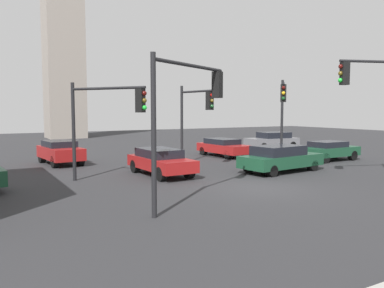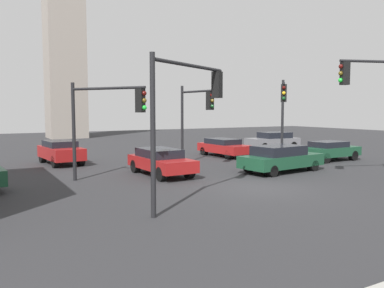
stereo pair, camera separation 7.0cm
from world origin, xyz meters
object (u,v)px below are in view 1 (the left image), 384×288
object	(u,v)px
traffic_light_3	(196,110)
car_5	(223,147)
car_7	(280,158)
car_1	(160,161)
traffic_light_4	(283,105)
traffic_light_0	(190,99)
car_6	(329,150)
car_2	(272,140)
traffic_light_2	(375,93)
car_0	(60,151)
traffic_light_1	(107,111)

from	to	relation	value
traffic_light_3	car_5	bearing A→B (deg)	119.92
car_7	car_1	bearing A→B (deg)	153.38
traffic_light_3	traffic_light_4	size ratio (longest dim) A/B	0.92
traffic_light_0	car_6	xyz separation A→B (m)	(13.68, 5.85, -2.95)
car_2	traffic_light_0	bearing A→B (deg)	44.71
car_2	car_7	size ratio (longest dim) A/B	0.91
car_2	car_7	xyz separation A→B (m)	(-7.75, -9.51, -0.02)
car_2	car_5	size ratio (longest dim) A/B	1.02
traffic_light_3	car_2	size ratio (longest dim) A/B	1.05
traffic_light_0	car_7	size ratio (longest dim) A/B	1.01
traffic_light_2	car_5	xyz separation A→B (m)	(-0.28, 11.59, -3.36)
car_0	traffic_light_2	bearing A→B (deg)	34.49
traffic_light_4	traffic_light_0	bearing A→B (deg)	-17.07
traffic_light_2	traffic_light_0	bearing A→B (deg)	17.06
traffic_light_2	car_6	world-z (taller)	traffic_light_2
car_0	car_7	world-z (taller)	car_0
traffic_light_2	car_7	distance (m)	5.63
traffic_light_1	traffic_light_3	xyz separation A→B (m)	(6.03, 2.63, 0.03)
car_0	car_7	distance (m)	13.02
traffic_light_2	traffic_light_3	size ratio (longest dim) A/B	1.22
car_1	car_6	size ratio (longest dim) A/B	1.11
traffic_light_0	car_0	bearing A→B (deg)	70.22
traffic_light_2	traffic_light_4	bearing A→B (deg)	-74.29
car_0	car_1	bearing A→B (deg)	22.19
traffic_light_1	car_0	world-z (taller)	traffic_light_1
traffic_light_0	traffic_light_1	world-z (taller)	traffic_light_0
traffic_light_0	traffic_light_2	xyz separation A→B (m)	(9.31, -0.38, 0.39)
car_7	car_6	bearing A→B (deg)	11.41
traffic_light_4	car_0	xyz separation A→B (m)	(-11.58, 6.73, -2.78)
traffic_light_3	car_2	world-z (taller)	traffic_light_3
car_7	traffic_light_0	bearing A→B (deg)	-159.94
traffic_light_1	car_0	size ratio (longest dim) A/B	1.10
traffic_light_0	car_5	bearing A→B (deg)	23.07
car_7	car_2	bearing A→B (deg)	44.09
traffic_light_4	car_6	distance (m)	4.88
traffic_light_0	car_2	distance (m)	20.66
traffic_light_0	traffic_light_3	xyz separation A→B (m)	(4.74, 7.74, -0.38)
traffic_light_2	car_5	distance (m)	12.07
traffic_light_1	traffic_light_2	size ratio (longest dim) A/B	0.79
car_0	car_6	xyz separation A→B (m)	(15.53, -6.89, -0.09)
car_0	car_5	distance (m)	10.99
traffic_light_2	car_0	size ratio (longest dim) A/B	1.39
traffic_light_0	car_6	world-z (taller)	traffic_light_0
traffic_light_1	car_2	bearing A→B (deg)	80.43
traffic_light_3	car_1	size ratio (longest dim) A/B	1.06
traffic_light_4	car_2	xyz separation A→B (m)	(5.73, 7.39, -2.79)
traffic_light_0	car_6	size ratio (longest dim) A/B	1.25
traffic_light_1	traffic_light_4	world-z (taller)	traffic_light_4
traffic_light_1	car_5	distance (m)	12.25
traffic_light_3	car_6	bearing A→B (deg)	69.03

